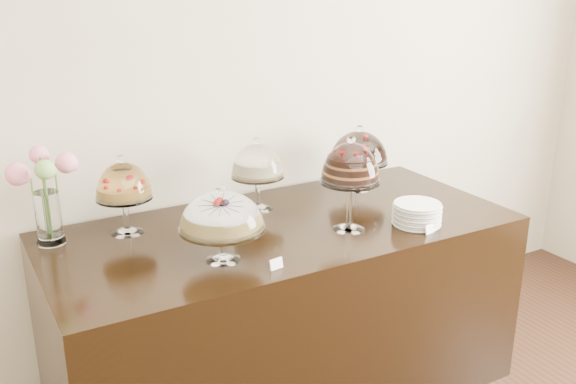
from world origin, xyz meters
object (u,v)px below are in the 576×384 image
cake_stand_cheesecake (257,164)px  cake_stand_fruit_tart (123,185)px  cake_stand_choco_layer (350,166)px  flower_vase (45,192)px  plate_stack (417,214)px  cake_stand_dark_choco (359,150)px  display_counter (283,310)px  cake_stand_sugar_sponge (222,214)px

cake_stand_cheesecake → cake_stand_fruit_tart: bearing=179.0°
cake_stand_choco_layer → flower_vase: size_ratio=1.06×
cake_stand_choco_layer → plate_stack: size_ratio=2.01×
cake_stand_cheesecake → cake_stand_fruit_tart: size_ratio=1.01×
cake_stand_cheesecake → cake_stand_dark_choco: cake_stand_cheesecake is taller
flower_vase → cake_stand_cheesecake: bearing=-3.4°
cake_stand_choco_layer → cake_stand_fruit_tart: (-0.91, 0.46, -0.07)m
display_counter → cake_stand_dark_choco: (0.62, 0.27, 0.67)m
cake_stand_cheesecake → display_counter: bearing=-89.9°
display_counter → cake_stand_sugar_sponge: size_ratio=6.21×
cake_stand_fruit_tart → plate_stack: bearing=-25.1°
display_counter → cake_stand_cheesecake: 0.73m
cake_stand_dark_choco → cake_stand_fruit_tart: bearing=179.9°
plate_stack → cake_stand_cheesecake: bearing=134.8°
cake_stand_choco_layer → flower_vase: cake_stand_choco_layer is taller
cake_stand_dark_choco → cake_stand_fruit_tart: cake_stand_fruit_tart is taller
cake_stand_dark_choco → cake_stand_fruit_tart: 1.28m
cake_stand_sugar_sponge → cake_stand_choco_layer: bearing=2.1°
cake_stand_fruit_tart → cake_stand_cheesecake: bearing=-1.0°
cake_stand_sugar_sponge → cake_stand_fruit_tart: size_ratio=0.96×
cake_stand_fruit_tart → cake_stand_choco_layer: bearing=-26.9°
cake_stand_fruit_tart → cake_stand_dark_choco: bearing=-0.1°
display_counter → flower_vase: 1.24m
cake_stand_cheesecake → flower_vase: flower_vase is taller
display_counter → cake_stand_cheesecake: cake_stand_cheesecake is taller
display_counter → plate_stack: bearing=-28.5°
cake_stand_cheesecake → cake_stand_dark_choco: bearing=0.9°
cake_stand_fruit_tart → flower_vase: flower_vase is taller
cake_stand_fruit_tart → flower_vase: bearing=171.9°
cake_stand_choco_layer → display_counter: bearing=141.9°
cake_stand_sugar_sponge → cake_stand_choco_layer: cake_stand_choco_layer is taller
cake_stand_choco_layer → cake_stand_fruit_tart: size_ratio=1.21×
flower_vase → plate_stack: size_ratio=1.91×
cake_stand_dark_choco → cake_stand_fruit_tart: (-1.28, 0.00, 0.01)m
plate_stack → flower_vase: bearing=158.2°
cake_stand_sugar_sponge → cake_stand_choco_layer: (0.64, 0.02, 0.10)m
display_counter → cake_stand_fruit_tart: 0.99m
cake_stand_sugar_sponge → cake_stand_cheesecake: 0.62m
cake_stand_fruit_tart → flower_vase: (-0.33, 0.05, 0.00)m
cake_stand_choco_layer → cake_stand_fruit_tart: cake_stand_choco_layer is taller
cake_stand_sugar_sponge → cake_stand_dark_choco: cake_stand_dark_choco is taller
cake_stand_sugar_sponge → plate_stack: bearing=-5.3°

